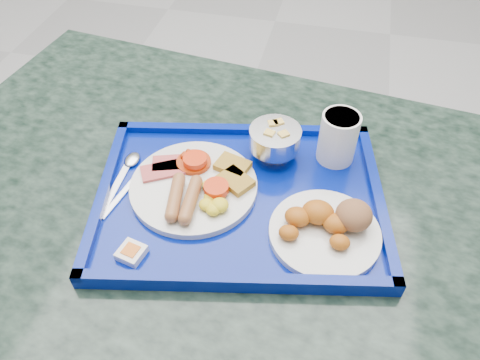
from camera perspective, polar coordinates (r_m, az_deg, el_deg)
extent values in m
plane|color=#9C9C9F|center=(1.87, -2.92, 0.06)|extent=(6.00, 6.00, 0.00)
cylinder|color=gray|center=(1.45, -1.63, -20.81)|extent=(0.55, 0.55, 0.03)
cylinder|color=gray|center=(1.14, -2.00, -13.99)|extent=(0.11, 0.11, 0.67)
cube|color=black|center=(0.85, -2.60, -2.12)|extent=(1.27, 0.93, 0.04)
cube|color=#021586|center=(0.81, 0.00, -2.35)|extent=(0.55, 0.45, 0.02)
cube|color=#021586|center=(0.92, 0.31, 6.20)|extent=(0.48, 0.11, 0.01)
cube|color=#021586|center=(0.70, -0.41, -12.06)|extent=(0.48, 0.11, 0.01)
cube|color=#021586|center=(0.83, 16.43, -1.94)|extent=(0.09, 0.35, 0.01)
cube|color=#021586|center=(0.84, -16.25, -1.25)|extent=(0.09, 0.35, 0.01)
cylinder|color=silver|center=(0.81, -5.66, -0.78)|extent=(0.22, 0.22, 0.01)
cube|color=#C64F52|center=(0.85, -8.11, 2.06)|extent=(0.08, 0.06, 0.01)
cube|color=#C64F52|center=(0.84, -9.43, 1.15)|extent=(0.08, 0.07, 0.01)
cylinder|color=#BA3407|center=(0.84, -5.66, 2.17)|extent=(0.06, 0.06, 0.01)
sphere|color=#BA3407|center=(0.83, -5.00, 2.31)|extent=(0.01, 0.01, 0.01)
sphere|color=#BA3407|center=(0.85, -4.81, 3.23)|extent=(0.01, 0.01, 0.01)
sphere|color=#BA3407|center=(0.84, -4.91, 2.41)|extent=(0.01, 0.01, 0.01)
sphere|color=#BA3407|center=(0.85, -4.65, 3.09)|extent=(0.01, 0.01, 0.01)
sphere|color=#BA3407|center=(0.86, -6.32, 3.49)|extent=(0.01, 0.01, 0.01)
sphere|color=#BA3407|center=(0.84, -6.45, 2.40)|extent=(0.01, 0.01, 0.01)
sphere|color=#BA3407|center=(0.83, -5.54, 1.98)|extent=(0.01, 0.01, 0.01)
sphere|color=#BA3407|center=(0.84, -4.62, 2.52)|extent=(0.01, 0.01, 0.01)
sphere|color=#BA3407|center=(0.85, -5.00, 2.98)|extent=(0.01, 0.01, 0.01)
sphere|color=#BA3407|center=(0.85, -5.18, 3.42)|extent=(0.01, 0.01, 0.01)
sphere|color=#BA3407|center=(0.85, -6.31, 3.43)|extent=(0.01, 0.01, 0.01)
sphere|color=#BA3407|center=(0.85, -6.77, 3.19)|extent=(0.01, 0.01, 0.01)
sphere|color=#BA3407|center=(0.85, -6.69, 3.09)|extent=(0.01, 0.01, 0.01)
sphere|color=#BA3407|center=(0.85, -6.99, 2.88)|extent=(0.01, 0.01, 0.01)
sphere|color=#BA3407|center=(0.85, -4.66, 3.16)|extent=(0.01, 0.01, 0.01)
sphere|color=#BA3407|center=(0.83, -5.69, 2.04)|extent=(0.01, 0.01, 0.01)
sphere|color=#BA3407|center=(0.85, -6.90, 3.03)|extent=(0.01, 0.01, 0.01)
cube|color=#A47A29|center=(0.83, -0.91, 1.78)|extent=(0.07, 0.06, 0.01)
cube|color=#A47A29|center=(0.80, -0.55, -0.08)|extent=(0.07, 0.07, 0.01)
cylinder|color=brown|center=(0.78, -7.89, -2.04)|extent=(0.04, 0.09, 0.02)
cylinder|color=brown|center=(0.77, -6.03, -2.36)|extent=(0.03, 0.09, 0.02)
ellipsoid|color=yellow|center=(0.79, -2.20, -0.83)|extent=(0.02, 0.02, 0.01)
ellipsoid|color=yellow|center=(0.76, -2.50, -3.07)|extent=(0.03, 0.03, 0.02)
ellipsoid|color=yellow|center=(0.79, -3.59, -0.70)|extent=(0.03, 0.03, 0.02)
ellipsoid|color=yellow|center=(0.78, -2.62, -1.43)|extent=(0.03, 0.03, 0.02)
ellipsoid|color=yellow|center=(0.77, -4.15, -2.99)|extent=(0.02, 0.02, 0.02)
ellipsoid|color=yellow|center=(0.76, -3.27, -3.58)|extent=(0.03, 0.03, 0.02)
ellipsoid|color=yellow|center=(0.79, -3.51, -0.69)|extent=(0.03, 0.03, 0.02)
ellipsoid|color=yellow|center=(0.78, -3.71, -2.09)|extent=(0.02, 0.02, 0.01)
ellipsoid|color=yellow|center=(0.79, -3.17, -1.49)|extent=(0.02, 0.02, 0.01)
ellipsoid|color=yellow|center=(0.79, -2.47, -1.01)|extent=(0.02, 0.02, 0.01)
ellipsoid|color=yellow|center=(0.79, -3.70, -1.20)|extent=(0.02, 0.02, 0.01)
ellipsoid|color=yellow|center=(0.79, -3.73, -0.61)|extent=(0.03, 0.03, 0.02)
cylinder|color=red|center=(0.83, -5.51, 2.44)|extent=(0.04, 0.04, 0.01)
cylinder|color=red|center=(0.78, -2.92, -0.97)|extent=(0.04, 0.04, 0.01)
cylinder|color=silver|center=(0.76, 10.26, -6.42)|extent=(0.18, 0.18, 0.01)
ellipsoid|color=#B95D15|center=(0.73, 12.06, -7.42)|extent=(0.03, 0.03, 0.02)
ellipsoid|color=#B95D15|center=(0.75, 11.62, -5.22)|extent=(0.04, 0.04, 0.03)
ellipsoid|color=#B95D15|center=(0.75, 9.48, -3.88)|extent=(0.05, 0.04, 0.04)
ellipsoid|color=#B95D15|center=(0.74, 7.04, -4.46)|extent=(0.04, 0.04, 0.03)
ellipsoid|color=#B95D15|center=(0.73, 5.96, -6.41)|extent=(0.03, 0.03, 0.02)
ellipsoid|color=brown|center=(0.75, 13.71, -4.19)|extent=(0.06, 0.06, 0.05)
cylinder|color=#BCBCBF|center=(0.87, 4.14, 3.09)|extent=(0.06, 0.06, 0.01)
cylinder|color=#BCBCBF|center=(0.87, 4.18, 3.70)|extent=(0.02, 0.02, 0.02)
cylinder|color=#BCBCBF|center=(0.85, 4.28, 5.11)|extent=(0.09, 0.09, 0.04)
cube|color=#FCD060|center=(0.85, 4.04, 6.69)|extent=(0.02, 0.02, 0.01)
cube|color=#FCD060|center=(0.85, 4.69, 6.83)|extent=(0.02, 0.02, 0.01)
cube|color=#FCD060|center=(0.83, 3.60, 5.51)|extent=(0.02, 0.02, 0.01)
cube|color=#FCD060|center=(0.83, 5.32, 5.37)|extent=(0.02, 0.02, 0.01)
cylinder|color=white|center=(0.86, 11.87, 5.08)|extent=(0.07, 0.07, 0.10)
cylinder|color=orange|center=(0.83, 12.31, 7.30)|extent=(0.06, 0.06, 0.01)
cube|color=#BCBCBF|center=(0.83, -14.06, -1.57)|extent=(0.03, 0.12, 0.00)
ellipsoid|color=#BCBCBF|center=(0.88, -13.02, 2.46)|extent=(0.03, 0.04, 0.01)
cube|color=#BCBCBF|center=(0.84, -15.11, -1.22)|extent=(0.01, 0.17, 0.00)
cube|color=white|center=(0.74, -13.10, -8.63)|extent=(0.05, 0.05, 0.01)
cube|color=orange|center=(0.74, -13.19, -8.29)|extent=(0.03, 0.03, 0.00)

